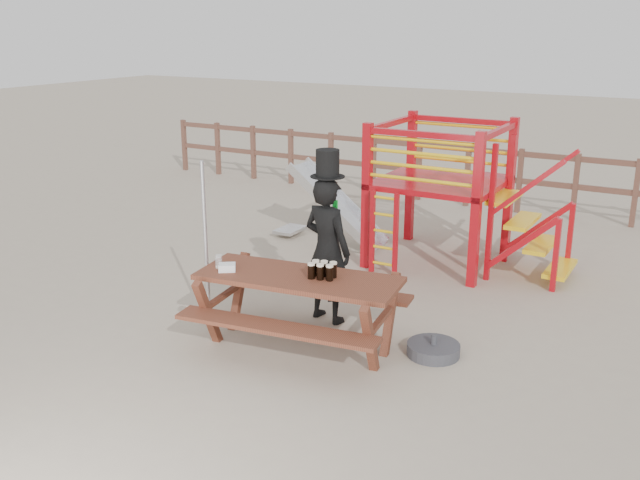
{
  "coord_description": "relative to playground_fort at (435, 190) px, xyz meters",
  "views": [
    {
      "loc": [
        3.71,
        -6.08,
        3.45
      ],
      "look_at": [
        -0.22,
        0.8,
        1.0
      ],
      "focal_mm": 40.0,
      "sensor_mm": 36.0,
      "label": 1
    }
  ],
  "objects": [
    {
      "name": "playground_fort",
      "position": [
        0.0,
        0.0,
        0.0
      ],
      "size": [
        4.71,
        1.84,
        2.1
      ],
      "color": "#AE0B14",
      "rests_on": "ground"
    },
    {
      "name": "stout_pints",
      "position": [
        0.09,
        -3.5,
        -0.14
      ],
      "size": [
        0.28,
        0.22,
        0.17
      ],
      "color": "black",
      "rests_on": "picnic_table"
    },
    {
      "name": "picnic_table",
      "position": [
        -0.16,
        -3.57,
        -0.54
      ],
      "size": [
        2.36,
        1.78,
        0.84
      ],
      "rotation": [
        0.0,
        0.0,
        0.14
      ],
      "color": "brown",
      "rests_on": "ground"
    },
    {
      "name": "man_with_hat",
      "position": [
        -0.28,
        -2.73,
        -0.15
      ],
      "size": [
        0.71,
        0.53,
        2.06
      ],
      "rotation": [
        0.0,
        0.0,
        2.95
      ],
      "color": "black",
      "rests_on": "ground"
    },
    {
      "name": "metal_pole",
      "position": [
        -1.31,
        -3.68,
        -0.07
      ],
      "size": [
        0.04,
        0.04,
        2.0
      ],
      "primitive_type": "cylinder",
      "color": "#B2B2B7",
      "rests_on": "ground"
    },
    {
      "name": "parasol_base",
      "position": [
        1.19,
        -3.01,
        -1.0
      ],
      "size": [
        0.57,
        0.57,
        0.24
      ],
      "color": "#39393E",
      "rests_on": "ground"
    },
    {
      "name": "paper_bag",
      "position": [
        -0.92,
        -3.82,
        -0.19
      ],
      "size": [
        0.23,
        0.22,
        0.08
      ],
      "primitive_type": "cube",
      "rotation": [
        0.0,
        0.0,
        0.6
      ],
      "color": "white",
      "rests_on": "picnic_table"
    },
    {
      "name": "ground",
      "position": [
        -0.12,
        -3.58,
        -1.07
      ],
      "size": [
        60.0,
        60.0,
        0.0
      ],
      "primitive_type": "plane",
      "color": "tan",
      "rests_on": "ground"
    },
    {
      "name": "back_fence",
      "position": [
        -0.12,
        3.42,
        -0.34
      ],
      "size": [
        15.09,
        0.09,
        1.2
      ],
      "color": "brown",
      "rests_on": "ground"
    },
    {
      "name": "empty_glasses",
      "position": [
        -1.05,
        -3.79,
        -0.16
      ],
      "size": [
        0.08,
        0.08,
        0.15
      ],
      "color": "silver",
      "rests_on": "picnic_table"
    }
  ]
}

